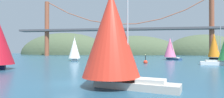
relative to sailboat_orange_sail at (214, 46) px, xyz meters
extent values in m
plane|color=navy|center=(-37.22, -56.77, -5.31)|extent=(360.00, 360.00, 0.00)
ellipsoid|color=#425138|center=(-32.22, 78.23, -5.31)|extent=(76.75, 44.00, 31.46)
ellipsoid|color=#425138|center=(-92.22, 78.23, -5.31)|extent=(78.72, 44.00, 37.59)
ellipsoid|color=#425138|center=(22.78, 78.23, -5.31)|extent=(60.43, 44.00, 32.21)
cylinder|color=brown|center=(-88.33, 38.23, 12.45)|extent=(2.80, 2.80, 35.51)
cylinder|color=brown|center=(13.90, 38.23, 12.45)|extent=(2.80, 2.80, 35.51)
cube|color=#47474C|center=(-37.22, 38.23, 11.28)|extent=(138.23, 6.00, 1.20)
cylinder|color=brown|center=(-81.03, 38.23, 26.31)|extent=(14.84, 0.50, 8.24)
cylinder|color=brown|center=(-66.43, 38.23, 19.81)|extent=(14.77, 0.50, 5.67)
cylinder|color=brown|center=(-51.82, 38.23, 15.91)|extent=(14.69, 0.50, 3.09)
cylinder|color=brown|center=(-37.22, 38.23, 14.61)|extent=(14.60, 0.50, 0.50)
cylinder|color=brown|center=(-22.61, 38.23, 15.91)|extent=(14.69, 0.50, 3.09)
cylinder|color=brown|center=(-8.01, 38.23, 19.81)|extent=(14.77, 0.50, 5.67)
cylinder|color=brown|center=(6.60, 38.23, 26.31)|extent=(14.84, 0.50, 8.24)
cube|color=black|center=(1.19, -1.88, -5.01)|extent=(5.62, 7.30, 0.60)
cube|color=beige|center=(1.90, -3.01, -4.53)|extent=(2.53, 2.80, 0.36)
cylinder|color=#B2B2B7|center=(0.80, -1.26, 0.27)|extent=(0.14, 0.14, 9.95)
cone|color=orange|center=(-0.07, 0.12, 0.28)|extent=(6.02, 6.02, 9.37)
cube|color=white|center=(-11.31, -29.76, -4.90)|extent=(7.47, 3.49, 0.82)
cube|color=beige|center=(-12.58, -29.48, -4.31)|extent=(2.58, 1.97, 0.36)
cylinder|color=#B2B2B7|center=(-10.61, -29.92, -0.37)|extent=(0.14, 0.14, 8.23)
cube|color=#B7B2A8|center=(-30.04, -58.70, -4.99)|extent=(7.76, 4.18, 0.63)
cube|color=beige|center=(-28.75, -59.13, -4.50)|extent=(2.75, 2.13, 0.36)
cylinder|color=#B2B2B7|center=(-30.76, -58.46, 0.09)|extent=(0.14, 0.14, 9.54)
cone|color=red|center=(-32.33, -57.93, -0.34)|extent=(6.91, 6.91, 8.08)
cube|color=navy|center=(-16.39, -6.37, -4.98)|extent=(4.59, 6.82, 0.65)
cube|color=beige|center=(-15.82, -7.46, -4.47)|extent=(2.11, 2.51, 0.36)
cylinder|color=#B2B2B7|center=(-16.70, -5.76, -0.87)|extent=(0.14, 0.14, 7.57)
cone|color=pink|center=(-17.39, -4.42, -0.76)|extent=(5.86, 5.86, 7.18)
cube|color=white|center=(-50.37, -16.05, -5.02)|extent=(3.16, 6.19, 0.58)
cube|color=beige|center=(-50.63, -15.01, -4.55)|extent=(1.77, 2.17, 0.36)
cylinder|color=#B2B2B7|center=(-50.23, -16.63, -0.93)|extent=(0.14, 0.14, 7.60)
cone|color=white|center=(-49.91, -17.89, -1.03)|extent=(4.58, 4.58, 6.80)
sphere|color=red|center=(-27.55, -26.05, -5.01)|extent=(1.10, 1.10, 1.10)
cylinder|color=black|center=(-27.55, -26.05, -3.96)|extent=(0.20, 0.20, 1.60)
sphere|color=#F2EA99|center=(-27.55, -26.05, -3.04)|extent=(0.24, 0.24, 0.24)
camera|label=1|loc=(-29.99, -74.98, -1.90)|focal=29.24mm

